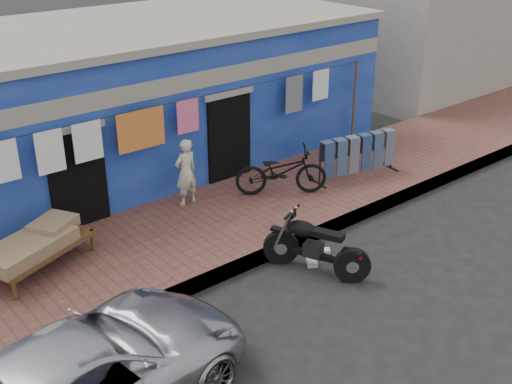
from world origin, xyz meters
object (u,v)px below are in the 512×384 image
at_px(jeans_rack, 357,155).
at_px(charpoy, 39,250).
at_px(motorcycle, 316,245).
at_px(car, 86,374).
at_px(seated_person, 186,172).
at_px(bicycle, 281,166).

bearing_deg(jeans_rack, charpoy, 173.95).
bearing_deg(motorcycle, car, 164.80).
xyz_separation_m(motorcycle, jeans_rack, (3.22, 2.00, 0.21)).
height_order(car, charpoy, car).
relative_size(motorcycle, jeans_rack, 0.84).
xyz_separation_m(car, charpoy, (0.79, 3.34, -0.04)).
relative_size(car, seated_person, 3.24).
relative_size(charpoy, jeans_rack, 1.04).
distance_m(car, bicycle, 6.56).
height_order(bicycle, motorcycle, bicycle).
bearing_deg(motorcycle, bicycle, 37.98).
xyz_separation_m(charpoy, jeans_rack, (6.94, -0.74, 0.16)).
bearing_deg(motorcycle, charpoy, 120.83).
bearing_deg(jeans_rack, bicycle, 168.30).
bearing_deg(bicycle, charpoy, 119.69).
xyz_separation_m(bicycle, motorcycle, (-1.33, -2.39, -0.32)).
relative_size(seated_person, jeans_rack, 0.66).
height_order(charpoy, jeans_rack, jeans_rack).
xyz_separation_m(bicycle, jeans_rack, (1.89, -0.39, -0.12)).
distance_m(seated_person, jeans_rack, 3.88).
xyz_separation_m(motorcycle, charpoy, (-3.72, 2.73, 0.05)).
distance_m(car, motorcycle, 4.55).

